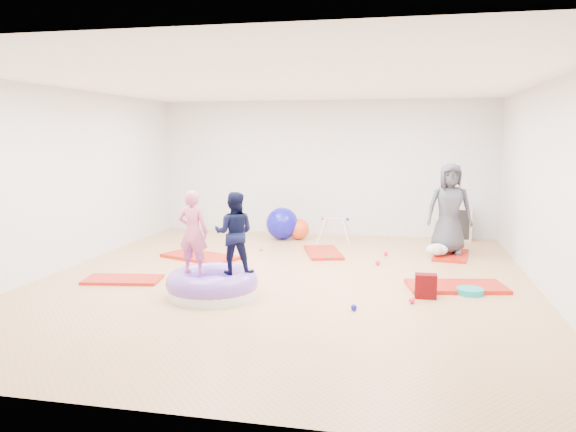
# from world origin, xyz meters

# --- Properties ---
(room) EXTENTS (7.01, 8.01, 2.81)m
(room) POSITION_xyz_m (0.00, 0.00, 1.40)
(room) COLOR tan
(room) RESTS_ON ground
(gym_mat_front_left) EXTENTS (1.14, 0.69, 0.04)m
(gym_mat_front_left) POSITION_xyz_m (-2.26, -0.50, 0.02)
(gym_mat_front_left) COLOR #BB0501
(gym_mat_front_left) RESTS_ON ground
(gym_mat_mid_left) EXTENTS (1.44, 1.09, 0.05)m
(gym_mat_mid_left) POSITION_xyz_m (-1.71, 1.17, 0.03)
(gym_mat_mid_left) COLOR #BB0501
(gym_mat_mid_left) RESTS_ON ground
(gym_mat_center_back) EXTENTS (0.87, 1.24, 0.05)m
(gym_mat_center_back) POSITION_xyz_m (0.29, 1.96, 0.02)
(gym_mat_center_back) COLOR #BB0501
(gym_mat_center_back) RESTS_ON ground
(gym_mat_right) EXTENTS (1.41, 0.90, 0.05)m
(gym_mat_right) POSITION_xyz_m (2.40, 0.08, 0.03)
(gym_mat_right) COLOR #BB0501
(gym_mat_right) RESTS_ON ground
(gym_mat_rear_right) EXTENTS (0.70, 1.15, 0.05)m
(gym_mat_rear_right) POSITION_xyz_m (2.48, 2.21, 0.02)
(gym_mat_rear_right) COLOR #BB0501
(gym_mat_rear_right) RESTS_ON ground
(inflatable_cushion) EXTENTS (1.20, 1.20, 0.38)m
(inflatable_cushion) POSITION_xyz_m (-0.74, -0.95, 0.15)
(inflatable_cushion) COLOR white
(inflatable_cushion) RESTS_ON ground
(child_pink) EXTENTS (0.41, 0.28, 1.09)m
(child_pink) POSITION_xyz_m (-0.98, -0.98, 0.89)
(child_pink) COLOR #D45D8A
(child_pink) RESTS_ON inflatable_cushion
(child_navy) EXTENTS (0.57, 0.47, 1.07)m
(child_navy) POSITION_xyz_m (-0.46, -0.88, 0.88)
(child_navy) COLOR black
(child_navy) RESTS_ON inflatable_cushion
(adult_caregiver) EXTENTS (0.82, 0.59, 1.56)m
(adult_caregiver) POSITION_xyz_m (2.43, 2.27, 0.83)
(adult_caregiver) COLOR #3A3B48
(adult_caregiver) RESTS_ON gym_mat_rear_right
(infant) EXTENTS (0.36, 0.37, 0.21)m
(infant) POSITION_xyz_m (2.23, 1.96, 0.15)
(infant) COLOR white
(infant) RESTS_ON gym_mat_rear_right
(ball_pit_balls) EXTENTS (3.85, 3.28, 0.08)m
(ball_pit_balls) POSITION_xyz_m (0.18, 1.03, 0.04)
(ball_pit_balls) COLOR #ED1842
(ball_pit_balls) RESTS_ON ground
(exercise_ball_blue) EXTENTS (0.65, 0.65, 0.65)m
(exercise_ball_blue) POSITION_xyz_m (-0.73, 3.18, 0.32)
(exercise_ball_blue) COLOR #110EA5
(exercise_ball_blue) RESTS_ON ground
(exercise_ball_orange) EXTENTS (0.42, 0.42, 0.42)m
(exercise_ball_orange) POSITION_xyz_m (-0.40, 3.24, 0.21)
(exercise_ball_orange) COLOR #E1471A
(exercise_ball_orange) RESTS_ON ground
(infant_play_gym) EXTENTS (0.65, 0.62, 0.50)m
(infant_play_gym) POSITION_xyz_m (0.37, 2.95, 0.33)
(infant_play_gym) COLOR silver
(infant_play_gym) RESTS_ON ground
(cube_shelf) EXTENTS (0.68, 0.34, 0.68)m
(cube_shelf) POSITION_xyz_m (2.63, 3.79, 0.34)
(cube_shelf) COLOR silver
(cube_shelf) RESTS_ON ground
(balance_disc) EXTENTS (0.35, 0.35, 0.08)m
(balance_disc) POSITION_xyz_m (2.55, -0.17, 0.04)
(balance_disc) COLOR teal
(balance_disc) RESTS_ON ground
(backpack) EXTENTS (0.28, 0.17, 0.31)m
(backpack) POSITION_xyz_m (1.97, -0.47, 0.16)
(backpack) COLOR #950006
(backpack) RESTS_ON ground
(yellow_toy) EXTENTS (0.18, 0.18, 0.03)m
(yellow_toy) POSITION_xyz_m (-1.99, -0.49, 0.01)
(yellow_toy) COLOR gold
(yellow_toy) RESTS_ON ground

